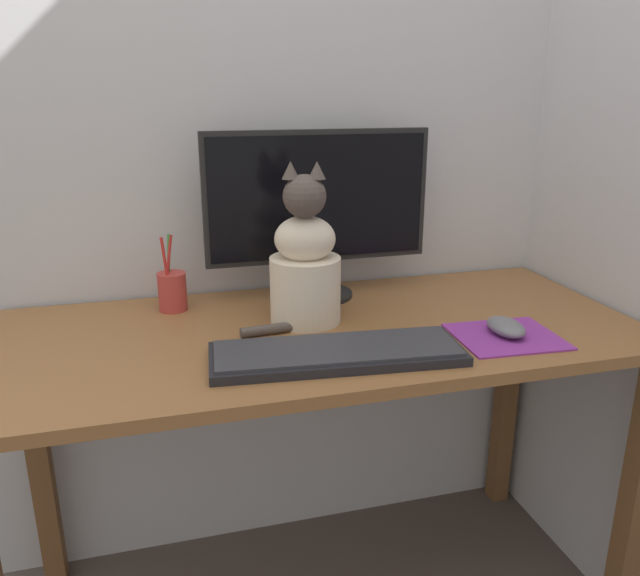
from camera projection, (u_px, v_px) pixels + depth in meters
name	position (u px, v px, depth m)	size (l,w,h in m)	color
wall_back	(284.00, 78.00, 1.49)	(7.00, 0.04, 2.50)	silver
wall_side_right	(637.00, 77.00, 1.36)	(0.04, 7.00, 2.50)	silver
desk	(321.00, 373.00, 1.37)	(1.37, 0.61, 0.74)	brown
monitor	(318.00, 206.00, 1.47)	(0.54, 0.17, 0.40)	black
keyboard	(337.00, 353.00, 1.18)	(0.49, 0.21, 0.02)	black
mousepad_right	(506.00, 336.00, 1.28)	(0.22, 0.20, 0.00)	purple
computer_mouse_right	(506.00, 327.00, 1.29)	(0.06, 0.11, 0.03)	slate
cat	(305.00, 264.00, 1.33)	(0.25, 0.19, 0.35)	beige
pen_cup	(172.00, 290.00, 1.43)	(0.06, 0.06, 0.18)	#B23833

